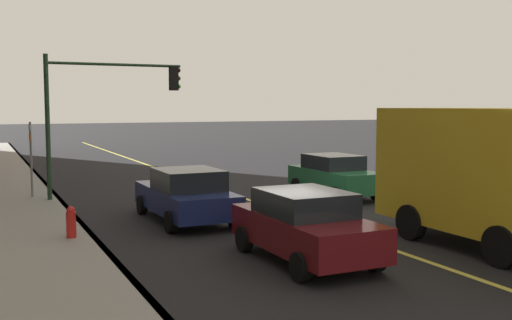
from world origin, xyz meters
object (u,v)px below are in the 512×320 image
(car_green, at_px, (335,175))
(car_maroon, at_px, (305,225))
(fire_hydrant, at_px, (71,225))
(street_sign_post, at_px, (31,155))
(car_navy, at_px, (186,195))
(traffic_light_mast, at_px, (105,100))

(car_green, relative_size, car_maroon, 1.03)
(car_maroon, xyz_separation_m, fire_hydrant, (3.91, 4.43, -0.34))
(car_green, relative_size, street_sign_post, 1.48)
(car_green, distance_m, street_sign_post, 11.08)
(car_green, bearing_deg, car_navy, 108.18)
(street_sign_post, height_order, fire_hydrant, street_sign_post)
(car_green, distance_m, traffic_light_mast, 8.87)
(car_navy, relative_size, street_sign_post, 1.63)
(car_maroon, xyz_separation_m, street_sign_post, (11.39, 4.74, 0.87))
(fire_hydrant, bearing_deg, car_green, -69.63)
(car_navy, bearing_deg, fire_hydrant, 114.31)
(car_green, bearing_deg, traffic_light_mast, 70.45)
(car_navy, height_order, street_sign_post, street_sign_post)
(traffic_light_mast, distance_m, street_sign_post, 3.28)
(car_maroon, bearing_deg, car_green, -36.48)
(car_navy, height_order, fire_hydrant, car_navy)
(car_navy, xyz_separation_m, street_sign_post, (5.89, 3.83, 0.89))
(fire_hydrant, bearing_deg, traffic_light_mast, -18.33)
(street_sign_post, distance_m, fire_hydrant, 7.58)
(traffic_light_mast, distance_m, fire_hydrant, 7.60)
(car_maroon, height_order, street_sign_post, street_sign_post)
(car_navy, xyz_separation_m, fire_hydrant, (-1.59, 3.52, -0.32))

